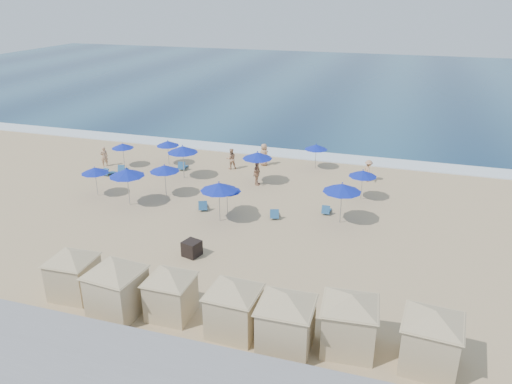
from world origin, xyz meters
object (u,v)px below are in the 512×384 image
Objects in this scene: umbrella_6 at (219,187)px; umbrella_8 at (227,189)px; trash_bin at (192,248)px; cabana_6 at (432,331)px; umbrella_5 at (164,168)px; cabana_5 at (350,315)px; beachgoer_3 at (368,171)px; beachgoer_0 at (104,156)px; beachgoer_4 at (264,155)px; cabana_0 at (72,267)px; umbrella_1 at (95,170)px; umbrella_9 at (316,147)px; beachgoer_2 at (257,174)px; umbrella_7 at (257,155)px; cabana_2 at (170,287)px; cabana_3 at (234,301)px; cabana_4 at (286,314)px; umbrella_11 at (342,188)px; umbrella_3 at (127,172)px; cabana_1 at (116,281)px; umbrella_10 at (363,173)px; umbrella_2 at (168,143)px; umbrella_4 at (183,149)px; umbrella_0 at (123,146)px; beachgoer_1 at (231,159)px.

umbrella_6 is 1.28× the size of umbrella_8.
cabana_6 is (12.41, -5.25, 1.19)m from trash_bin.
umbrella_6 is (5.18, -2.74, 0.25)m from umbrella_5.
cabana_5 reaches higher than beachgoer_3.
beachgoer_4 reaches higher than beachgoer_0.
umbrella_6 reaches higher than cabana_0.
cabana_6 is at bearing 102.73° from beachgoer_0.
umbrella_9 is (13.71, 10.44, -0.05)m from umbrella_1.
umbrella_5 is (4.72, 1.42, 0.18)m from umbrella_1.
beachgoer_4 is at bearing 17.35° from beachgoer_2.
cabana_2 is at bearing -85.65° from umbrella_7.
cabana_3 is (4.49, -5.53, 1.13)m from trash_bin.
cabana_5 is 19.27m from umbrella_5.
cabana_4 is 12.58m from umbrella_11.
cabana_4 is at bearing -59.20° from umbrella_8.
umbrella_3 is 1.27× the size of umbrella_9.
umbrella_9 is 10.36m from umbrella_11.
cabana_1 is 11.58m from umbrella_8.
umbrella_9 is at bearing 128.46° from umbrella_10.
umbrella_5 reaches higher than umbrella_10.
beachgoer_0 is 0.91× the size of beachgoer_4.
cabana_2 is 16.08m from umbrella_1.
trash_bin is 5.89m from umbrella_8.
cabana_1 reaches higher than umbrella_6.
umbrella_3 reaches higher than umbrella_2.
umbrella_7 is (8.41, -1.93, 0.36)m from umbrella_2.
umbrella_5 is 1.43× the size of beachgoer_0.
umbrella_3 is 1.01× the size of umbrella_4.
umbrella_0 is 0.96× the size of umbrella_2.
umbrella_2 is 0.80× the size of umbrella_6.
umbrella_1 reaches higher than beachgoer_0.
umbrella_10 reaches higher than beachgoer_4.
beachgoer_3 is (21.31, 2.99, 0.01)m from beachgoer_0.
beachgoer_1 reaches higher than trash_bin.
beachgoer_3 is (11.00, 0.46, -0.02)m from beachgoer_1.
cabana_5 is at bearing -75.32° from umbrella_9.
cabana_0 is 12.73m from umbrella_5.
cabana_3 reaches higher than umbrella_0.
umbrella_0 reaches higher than beachgoer_4.
beachgoer_4 is (5.07, 4.83, -1.41)m from umbrella_4.
beachgoer_4 is at bearing 115.19° from cabana_5.
beachgoer_3 is at bearing 93.50° from cabana_5.
umbrella_8 reaches higher than beachgoer_0.
cabana_1 is 10.53m from umbrella_6.
umbrella_7 is 6.01m from umbrella_8.
cabana_6 is 24.43m from umbrella_4.
umbrella_11 is (10.89, 11.90, 0.87)m from cabana_0.
umbrella_4 is (-10.21, 16.65, 0.78)m from cabana_3.
beachgoer_1 is (-4.34, 19.52, -0.60)m from cabana_2.
cabana_0 is at bearing -102.78° from umbrella_7.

